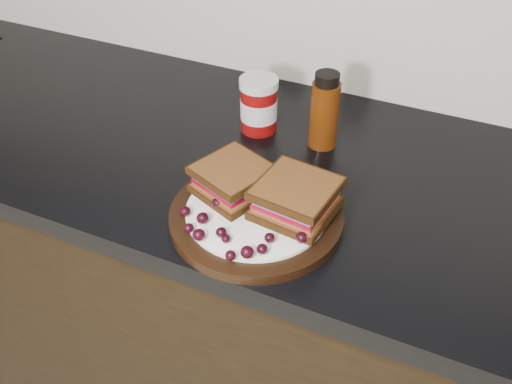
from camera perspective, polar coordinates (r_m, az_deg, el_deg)
base_cabinets at (r=1.40m, az=-0.47°, el=-12.23°), size 3.96×0.58×0.86m
countertop at (r=1.08m, az=-0.60°, el=2.85°), size 3.98×0.60×0.04m
plate at (r=0.92m, az=0.00°, el=-2.47°), size 0.28×0.28×0.02m
sandwich_left at (r=0.93m, az=-2.30°, el=1.26°), size 0.14×0.14×0.05m
sandwich_right at (r=0.89m, az=4.02°, el=-0.63°), size 0.13×0.13×0.05m
grape_0 at (r=0.90m, az=-7.10°, el=-1.92°), size 0.02×0.02×0.02m
grape_1 at (r=0.88m, az=-5.36°, el=-2.62°), size 0.02×0.02×0.02m
grape_2 at (r=0.87m, az=-6.74°, el=-3.59°), size 0.02×0.02×0.01m
grape_3 at (r=0.86m, az=-5.73°, el=-4.28°), size 0.02×0.02×0.02m
grape_4 at (r=0.86m, az=-3.50°, el=-4.04°), size 0.02×0.02×0.02m
grape_5 at (r=0.85m, az=-3.03°, el=-4.68°), size 0.01×0.01×0.01m
grape_6 at (r=0.83m, az=-2.57°, el=-6.35°), size 0.02×0.02×0.01m
grape_7 at (r=0.83m, az=-0.89°, el=-6.03°), size 0.02×0.02×0.02m
grape_8 at (r=0.83m, az=0.61°, el=-5.73°), size 0.02×0.02×0.02m
grape_9 at (r=0.85m, az=1.36°, el=-4.60°), size 0.02×0.02×0.02m
grape_10 at (r=0.85m, az=4.60°, el=-4.55°), size 0.02×0.02×0.02m
grape_11 at (r=0.87m, az=4.06°, el=-3.58°), size 0.02×0.02×0.02m
grape_12 at (r=0.87m, az=4.41°, el=-3.20°), size 0.02×0.02×0.02m
grape_13 at (r=0.89m, az=6.20°, el=-2.46°), size 0.02×0.02×0.02m
grape_14 at (r=0.91m, az=4.52°, el=-1.21°), size 0.02×0.02×0.02m
grape_15 at (r=0.90m, az=3.63°, el=-1.51°), size 0.02×0.02×0.02m
grape_16 at (r=0.95m, az=-1.60°, el=0.90°), size 0.02×0.02×0.02m
grape_17 at (r=0.94m, az=-2.67°, el=0.71°), size 0.02×0.02×0.02m
grape_18 at (r=0.94m, az=-4.09°, el=0.24°), size 0.02×0.02×0.02m
grape_19 at (r=0.94m, az=-4.21°, el=0.34°), size 0.02×0.02×0.02m
grape_20 at (r=0.91m, az=-3.83°, el=-1.10°), size 0.02×0.02×0.02m
grape_21 at (r=0.94m, az=-1.40°, el=0.45°), size 0.02×0.02×0.02m
grape_22 at (r=0.93m, az=-2.68°, el=-0.23°), size 0.02×0.02×0.02m
grape_23 at (r=0.95m, az=-4.61°, el=1.07°), size 0.02×0.02×0.02m
condiment_jar at (r=1.12m, az=0.27°, el=8.72°), size 0.08×0.08×0.11m
oil_bottle at (r=1.07m, az=6.87°, el=8.11°), size 0.07×0.07×0.15m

